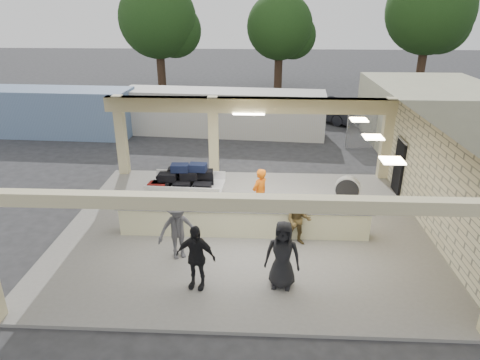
# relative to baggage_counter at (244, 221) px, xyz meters

# --- Properties ---
(ground) EXTENTS (120.00, 120.00, 0.00)m
(ground) POSITION_rel_baggage_counter_xyz_m (0.00, 0.50, -0.59)
(ground) COLOR #27272A
(ground) RESTS_ON ground
(pavilion) EXTENTS (12.01, 10.00, 3.55)m
(pavilion) POSITION_rel_baggage_counter_xyz_m (0.21, 1.16, 0.76)
(pavilion) COLOR slate
(pavilion) RESTS_ON ground
(baggage_counter) EXTENTS (8.20, 0.58, 0.98)m
(baggage_counter) POSITION_rel_baggage_counter_xyz_m (0.00, 0.00, 0.00)
(baggage_counter) COLOR beige
(baggage_counter) RESTS_ON pavilion
(luggage_cart) EXTENTS (2.78, 1.80, 1.58)m
(luggage_cart) POSITION_rel_baggage_counter_xyz_m (-2.28, 2.20, 0.36)
(luggage_cart) COLOR silver
(luggage_cart) RESTS_ON pavilion
(drum_fan) EXTENTS (1.01, 0.55, 1.07)m
(drum_fan) POSITION_rel_baggage_counter_xyz_m (3.78, 2.54, 0.08)
(drum_fan) COLOR silver
(drum_fan) RESTS_ON pavilion
(baggage_handler) EXTENTS (0.73, 0.75, 1.86)m
(baggage_handler) POSITION_rel_baggage_counter_xyz_m (0.51, 1.15, 0.44)
(baggage_handler) COLOR orange
(baggage_handler) RESTS_ON pavilion
(passenger_a) EXTENTS (0.82, 0.39, 1.65)m
(passenger_a) POSITION_rel_baggage_counter_xyz_m (1.70, -0.50, 0.34)
(passenger_a) COLOR brown
(passenger_a) RESTS_ON pavilion
(passenger_b) EXTENTS (1.12, 0.58, 1.82)m
(passenger_b) POSITION_rel_baggage_counter_xyz_m (-1.13, -2.81, 0.42)
(passenger_b) COLOR black
(passenger_b) RESTS_ON pavilion
(passenger_c) EXTENTS (1.28, 0.89, 1.88)m
(passenger_c) POSITION_rel_baggage_counter_xyz_m (-1.85, -1.42, 0.45)
(passenger_c) COLOR #4A494E
(passenger_c) RESTS_ON pavilion
(passenger_d) EXTENTS (0.98, 0.51, 1.91)m
(passenger_d) POSITION_rel_baggage_counter_xyz_m (1.12, -2.67, 0.47)
(passenger_d) COLOR black
(passenger_d) RESTS_ON pavilion
(car_white_a) EXTENTS (5.17, 3.24, 1.37)m
(car_white_a) POSITION_rel_baggage_counter_xyz_m (8.47, 14.02, 0.10)
(car_white_a) COLOR white
(car_white_a) RESTS_ON ground
(car_white_b) EXTENTS (4.49, 1.97, 1.38)m
(car_white_b) POSITION_rel_baggage_counter_xyz_m (13.59, 14.17, 0.10)
(car_white_b) COLOR white
(car_white_b) RESTS_ON ground
(car_dark) EXTENTS (4.48, 4.14, 1.51)m
(car_dark) POSITION_rel_baggage_counter_xyz_m (4.71, 15.12, 0.17)
(car_dark) COLOR black
(car_dark) RESTS_ON ground
(container_white) EXTENTS (11.72, 3.27, 2.51)m
(container_white) POSITION_rel_baggage_counter_xyz_m (-1.68, 11.88, 0.67)
(container_white) COLOR #BBBCB7
(container_white) RESTS_ON ground
(container_blue) EXTENTS (10.27, 2.89, 2.64)m
(container_blue) POSITION_rel_baggage_counter_xyz_m (-11.93, 11.24, 0.74)
(container_blue) COLOR #6681A3
(container_blue) RESTS_ON ground
(fence) EXTENTS (12.06, 0.06, 2.03)m
(fence) POSITION_rel_baggage_counter_xyz_m (11.00, 9.50, 0.47)
(fence) COLOR gray
(fence) RESTS_ON ground
(tree_left) EXTENTS (6.60, 6.30, 9.00)m
(tree_left) POSITION_rel_baggage_counter_xyz_m (-7.68, 24.66, 5.00)
(tree_left) COLOR #382619
(tree_left) RESTS_ON ground
(tree_mid) EXTENTS (6.00, 5.60, 8.00)m
(tree_mid) POSITION_rel_baggage_counter_xyz_m (2.32, 26.66, 4.38)
(tree_mid) COLOR #382619
(tree_mid) RESTS_ON ground
(tree_right) EXTENTS (7.20, 7.00, 10.00)m
(tree_right) POSITION_rel_baggage_counter_xyz_m (14.32, 25.66, 5.63)
(tree_right) COLOR #382619
(tree_right) RESTS_ON ground
(adjacent_building) EXTENTS (6.00, 8.00, 3.20)m
(adjacent_building) POSITION_rel_baggage_counter_xyz_m (9.50, 10.50, 1.01)
(adjacent_building) COLOR #B4B28F
(adjacent_building) RESTS_ON ground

